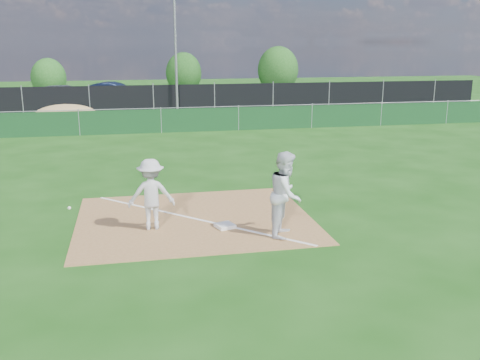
# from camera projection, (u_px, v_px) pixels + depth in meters

# --- Properties ---
(ground) EXTENTS (90.00, 90.00, 0.00)m
(ground) POSITION_uv_depth(u_px,v_px,m) (169.00, 152.00, 22.42)
(ground) COLOR #13420E
(ground) RESTS_ON ground
(infield_dirt) EXTENTS (6.00, 5.00, 0.02)m
(infield_dirt) POSITION_uv_depth(u_px,v_px,m) (195.00, 219.00, 13.89)
(infield_dirt) COLOR brown
(infield_dirt) RESTS_ON ground
(foul_line) EXTENTS (5.01, 5.01, 0.01)m
(foul_line) POSITION_uv_depth(u_px,v_px,m) (195.00, 219.00, 13.88)
(foul_line) COLOR white
(foul_line) RESTS_ON infield_dirt
(green_fence) EXTENTS (44.00, 0.05, 1.20)m
(green_fence) POSITION_uv_depth(u_px,v_px,m) (161.00, 121.00, 27.02)
(green_fence) COLOR #0D3316
(green_fence) RESTS_ON ground
(dirt_mound) EXTENTS (3.38, 2.60, 1.17)m
(dirt_mound) POSITION_uv_depth(u_px,v_px,m) (66.00, 115.00, 29.36)
(dirt_mound) COLOR #A5834F
(dirt_mound) RESTS_ON ground
(black_fence) EXTENTS (46.00, 0.04, 1.80)m
(black_fence) POSITION_uv_depth(u_px,v_px,m) (153.00, 99.00, 34.53)
(black_fence) COLOR black
(black_fence) RESTS_ON ground
(parking_lot) EXTENTS (46.00, 9.00, 0.01)m
(parking_lot) POSITION_uv_depth(u_px,v_px,m) (151.00, 104.00, 39.49)
(parking_lot) COLOR black
(parking_lot) RESTS_ON ground
(light_pole) EXTENTS (0.16, 0.16, 8.00)m
(light_pole) POSITION_uv_depth(u_px,v_px,m) (176.00, 50.00, 33.76)
(light_pole) COLOR slate
(light_pole) RESTS_ON ground
(first_base) EXTENTS (0.53, 0.53, 0.09)m
(first_base) POSITION_uv_depth(u_px,v_px,m) (225.00, 226.00, 13.23)
(first_base) COLOR silver
(first_base) RESTS_ON infield_dirt
(play_at_first) EXTENTS (2.54, 0.68, 1.75)m
(play_at_first) POSITION_uv_depth(u_px,v_px,m) (151.00, 194.00, 12.95)
(play_at_first) COLOR silver
(play_at_first) RESTS_ON infield_dirt
(runner) EXTENTS (1.13, 1.23, 2.03)m
(runner) POSITION_uv_depth(u_px,v_px,m) (286.00, 194.00, 12.53)
(runner) COLOR silver
(runner) RESTS_ON ground
(car_left) EXTENTS (5.12, 2.62, 1.67)m
(car_left) POSITION_uv_depth(u_px,v_px,m) (66.00, 95.00, 37.57)
(car_left) COLOR #A0A3A8
(car_left) RESTS_ON parking_lot
(car_mid) EXTENTS (5.32, 2.94, 1.66)m
(car_mid) POSITION_uv_depth(u_px,v_px,m) (114.00, 94.00, 38.47)
(car_mid) COLOR black
(car_mid) RESTS_ON parking_lot
(car_right) EXTENTS (4.85, 3.10, 1.31)m
(car_right) POSITION_uv_depth(u_px,v_px,m) (209.00, 96.00, 39.14)
(car_right) COLOR black
(car_right) RESTS_ON parking_lot
(tree_left) EXTENTS (2.74, 2.74, 3.25)m
(tree_left) POSITION_uv_depth(u_px,v_px,m) (49.00, 78.00, 42.75)
(tree_left) COLOR #382316
(tree_left) RESTS_ON ground
(tree_mid) EXTENTS (3.07, 3.07, 3.64)m
(tree_mid) POSITION_uv_depth(u_px,v_px,m) (184.00, 73.00, 46.13)
(tree_mid) COLOR #382316
(tree_mid) RESTS_ON ground
(tree_right) EXTENTS (3.50, 3.50, 4.15)m
(tree_right) POSITION_uv_depth(u_px,v_px,m) (278.00, 70.00, 46.18)
(tree_right) COLOR #382316
(tree_right) RESTS_ON ground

